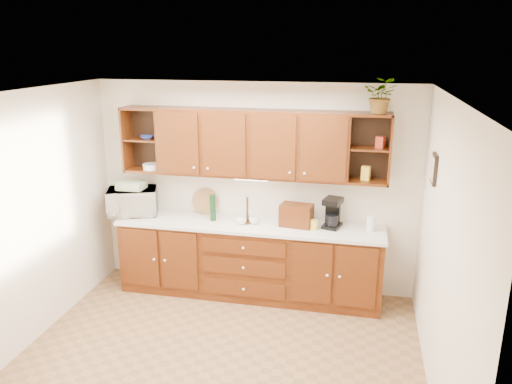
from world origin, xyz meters
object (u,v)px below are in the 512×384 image
at_px(bread_box, 296,215).
at_px(coffee_maker, 333,213).
at_px(potted_plant, 381,96).
at_px(microwave, 133,202).

bearing_deg(bread_box, coffee_maker, 15.95).
distance_m(bread_box, potted_plant, 1.67).
distance_m(microwave, coffee_maker, 2.51).
height_order(bread_box, potted_plant, potted_plant).
relative_size(microwave, potted_plant, 1.53).
bearing_deg(coffee_maker, bread_box, -157.53).
distance_m(coffee_maker, potted_plant, 1.45).
distance_m(microwave, bread_box, 2.09).
height_order(microwave, coffee_maker, coffee_maker).
relative_size(bread_box, coffee_maker, 1.05).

